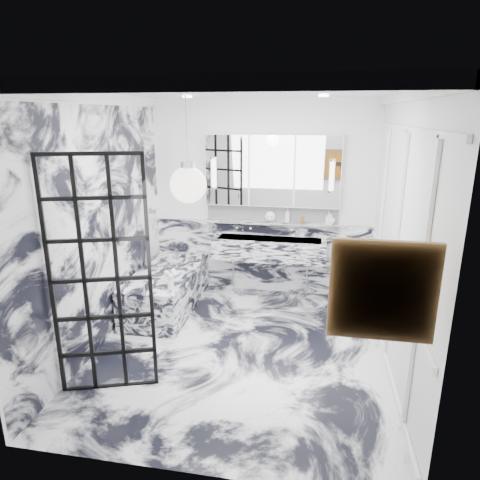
% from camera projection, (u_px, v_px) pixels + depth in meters
% --- Properties ---
extents(floor, '(3.60, 3.60, 0.00)m').
position_uv_depth(floor, '(240.00, 349.00, 4.89)').
color(floor, silver).
rests_on(floor, ground).
extents(ceiling, '(3.60, 3.60, 0.00)m').
position_uv_depth(ceiling, '(240.00, 90.00, 4.10)').
color(ceiling, white).
rests_on(ceiling, wall_back).
extents(wall_back, '(3.60, 0.00, 3.60)m').
position_uv_depth(wall_back, '(262.00, 199.00, 6.19)').
color(wall_back, white).
rests_on(wall_back, floor).
extents(wall_front, '(3.60, 0.00, 3.60)m').
position_uv_depth(wall_front, '(191.00, 302.00, 2.79)').
color(wall_front, white).
rests_on(wall_front, floor).
extents(wall_left, '(0.00, 3.60, 3.60)m').
position_uv_depth(wall_left, '(99.00, 224.00, 4.77)').
color(wall_left, white).
rests_on(wall_left, floor).
extents(wall_right, '(0.00, 3.60, 3.60)m').
position_uv_depth(wall_right, '(399.00, 239.00, 4.22)').
color(wall_right, white).
rests_on(wall_right, floor).
extents(marble_clad_back, '(3.18, 0.05, 1.05)m').
position_uv_depth(marble_clad_back, '(261.00, 257.00, 6.42)').
color(marble_clad_back, silver).
rests_on(marble_clad_back, floor).
extents(marble_clad_left, '(0.02, 3.56, 2.68)m').
position_uv_depth(marble_clad_left, '(100.00, 230.00, 4.78)').
color(marble_clad_left, silver).
rests_on(marble_clad_left, floor).
extents(panel_molding, '(0.03, 3.40, 2.30)m').
position_uv_depth(panel_molding, '(396.00, 248.00, 4.25)').
color(panel_molding, white).
rests_on(panel_molding, floor).
extents(soap_bottle_a, '(0.10, 0.10, 0.20)m').
position_uv_depth(soap_bottle_a, '(288.00, 216.00, 6.10)').
color(soap_bottle_a, '#8C5919').
rests_on(soap_bottle_a, ledge).
extents(soap_bottle_b, '(0.09, 0.09, 0.18)m').
position_uv_depth(soap_bottle_b, '(329.00, 218.00, 6.00)').
color(soap_bottle_b, '#4C4C51').
rests_on(soap_bottle_b, ledge).
extents(soap_bottle_c, '(0.15, 0.15, 0.15)m').
position_uv_depth(soap_bottle_c, '(331.00, 219.00, 6.00)').
color(soap_bottle_c, silver).
rests_on(soap_bottle_c, ledge).
extents(face_pot, '(0.16, 0.16, 0.16)m').
position_uv_depth(face_pot, '(270.00, 217.00, 6.15)').
color(face_pot, white).
rests_on(face_pot, ledge).
extents(amber_bottle, '(0.04, 0.04, 0.10)m').
position_uv_depth(amber_bottle, '(302.00, 220.00, 6.08)').
color(amber_bottle, '#8C5919').
rests_on(amber_bottle, ledge).
extents(flower_vase, '(0.08, 0.08, 0.12)m').
position_uv_depth(flower_vase, '(171.00, 284.00, 5.16)').
color(flower_vase, silver).
rests_on(flower_vase, bathtub).
extents(crittall_door, '(0.85, 0.31, 2.26)m').
position_uv_depth(crittall_door, '(101.00, 280.00, 3.90)').
color(crittall_door, black).
rests_on(crittall_door, floor).
extents(artwork, '(0.54, 0.05, 0.54)m').
position_uv_depth(artwork, '(383.00, 291.00, 2.58)').
color(artwork, '#BA5F13').
rests_on(artwork, wall_front).
extents(pendant_light, '(0.27, 0.27, 0.27)m').
position_uv_depth(pendant_light, '(188.00, 185.00, 3.12)').
color(pendant_light, white).
rests_on(pendant_light, ceiling).
extents(trough_sink, '(1.60, 0.45, 0.30)m').
position_uv_depth(trough_sink, '(269.00, 249.00, 6.12)').
color(trough_sink, silver).
rests_on(trough_sink, wall_back).
extents(ledge, '(1.90, 0.14, 0.04)m').
position_uv_depth(ledge, '(271.00, 223.00, 6.18)').
color(ledge, silver).
rests_on(ledge, wall_back).
extents(subway_tile, '(1.90, 0.03, 0.23)m').
position_uv_depth(subway_tile, '(272.00, 213.00, 6.20)').
color(subway_tile, white).
rests_on(subway_tile, wall_back).
extents(mirror_cabinet, '(1.90, 0.16, 1.00)m').
position_uv_depth(mirror_cabinet, '(272.00, 171.00, 5.98)').
color(mirror_cabinet, white).
rests_on(mirror_cabinet, wall_back).
extents(sconce_left, '(0.07, 0.07, 0.40)m').
position_uv_depth(sconce_left, '(214.00, 173.00, 6.04)').
color(sconce_left, white).
rests_on(sconce_left, mirror_cabinet).
extents(sconce_right, '(0.07, 0.07, 0.40)m').
position_uv_depth(sconce_right, '(332.00, 176.00, 5.76)').
color(sconce_right, white).
rests_on(sconce_right, mirror_cabinet).
extents(bathtub, '(0.75, 1.65, 0.55)m').
position_uv_depth(bathtub, '(167.00, 289.00, 5.86)').
color(bathtub, silver).
rests_on(bathtub, floor).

